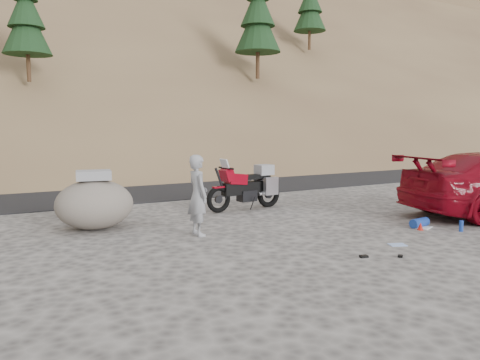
# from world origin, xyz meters

# --- Properties ---
(ground) EXTENTS (140.00, 140.00, 0.00)m
(ground) POSITION_xyz_m (0.00, 0.00, 0.00)
(ground) COLOR #484543
(ground) RESTS_ON ground
(road) EXTENTS (120.00, 7.00, 0.05)m
(road) POSITION_xyz_m (0.00, 9.00, 0.00)
(road) COLOR black
(road) RESTS_ON ground
(hillside) EXTENTS (120.00, 73.00, 46.72)m
(hillside) POSITION_xyz_m (-0.05, 40.88, 11.08)
(hillside) COLOR brown
(hillside) RESTS_ON ground
(motorcycle) EXTENTS (2.44, 0.83, 1.45)m
(motorcycle) POSITION_xyz_m (0.30, 3.12, 0.62)
(motorcycle) COLOR black
(motorcycle) RESTS_ON ground
(man) EXTENTS (0.42, 0.63, 1.69)m
(man) POSITION_xyz_m (-2.23, 0.92, 0.00)
(man) COLOR gray
(man) RESTS_ON ground
(boulder) EXTENTS (2.12, 1.98, 1.28)m
(boulder) POSITION_xyz_m (-3.97, 2.61, 0.57)
(boulder) COLOR #605B52
(boulder) RESTS_ON ground
(gear_white_cloth) EXTENTS (0.51, 0.49, 0.01)m
(gear_white_cloth) POSITION_xyz_m (2.47, -0.90, 0.01)
(gear_white_cloth) COLOR white
(gear_white_cloth) RESTS_ON ground
(gear_blue_mat) EXTENTS (0.54, 0.27, 0.21)m
(gear_blue_mat) POSITION_xyz_m (2.46, -0.85, 0.10)
(gear_blue_mat) COLOR navy
(gear_blue_mat) RESTS_ON ground
(gear_bottle) EXTENTS (0.10, 0.10, 0.24)m
(gear_bottle) POSITION_xyz_m (2.87, -1.60, 0.12)
(gear_bottle) COLOR navy
(gear_bottle) RESTS_ON ground
(gear_funnel) EXTENTS (0.17, 0.17, 0.17)m
(gear_funnel) POSITION_xyz_m (2.22, -1.07, 0.09)
(gear_funnel) COLOR #A9160B
(gear_funnel) RESTS_ON ground
(gear_glove_a) EXTENTS (0.16, 0.13, 0.04)m
(gear_glove_a) POSITION_xyz_m (-0.46, -2.07, 0.02)
(gear_glove_a) COLOR black
(gear_glove_a) RESTS_ON ground
(gear_glove_b) EXTENTS (0.13, 0.12, 0.03)m
(gear_glove_b) POSITION_xyz_m (0.11, -2.37, 0.02)
(gear_glove_b) COLOR black
(gear_glove_b) RESTS_ON ground
(gear_blue_cloth) EXTENTS (0.38, 0.33, 0.01)m
(gear_blue_cloth) POSITION_xyz_m (0.73, -1.75, 0.01)
(gear_blue_cloth) COLOR #93AFE4
(gear_blue_cloth) RESTS_ON ground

